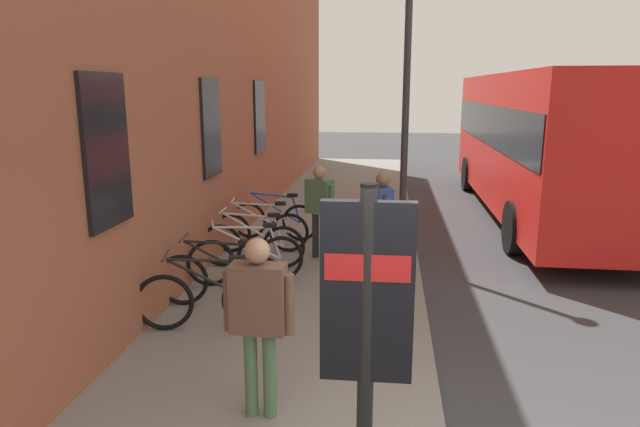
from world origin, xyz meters
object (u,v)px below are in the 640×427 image
(bicycle_beside_lamp, at_px, (275,220))
(street_lamp, at_px, (406,89))
(bicycle_under_window, at_px, (253,245))
(bicycle_nearest_sign, at_px, (247,259))
(pedestrian_by_facade, at_px, (319,202))
(pedestrian_near_bus, at_px, (382,213))
(bicycle_by_door, at_px, (261,231))
(pedestrian_crossing_street, at_px, (259,310))
(transit_info_sign, at_px, (367,317))
(city_bus, at_px, (541,137))
(bicycle_mid_rack, at_px, (221,278))
(bicycle_leaning_wall, at_px, (208,299))

(bicycle_beside_lamp, height_order, street_lamp, street_lamp)
(bicycle_under_window, bearing_deg, bicycle_nearest_sign, -172.86)
(pedestrian_by_facade, xyz_separation_m, street_lamp, (0.32, -1.43, 1.90))
(bicycle_under_window, bearing_deg, pedestrian_near_bus, -95.41)
(bicycle_under_window, bearing_deg, bicycle_beside_lamp, -0.30)
(bicycle_by_door, xyz_separation_m, bicycle_beside_lamp, (0.89, -0.08, 0.00))
(bicycle_beside_lamp, distance_m, pedestrian_crossing_street, 6.14)
(transit_info_sign, height_order, pedestrian_by_facade, transit_info_sign)
(bicycle_beside_lamp, bearing_deg, street_lamp, -107.84)
(pedestrian_by_facade, bearing_deg, bicycle_by_door, 78.39)
(bicycle_by_door, distance_m, bicycle_beside_lamp, 0.89)
(city_bus, bearing_deg, bicycle_mid_rack, 139.50)
(bicycle_nearest_sign, bearing_deg, city_bus, -43.88)
(bicycle_leaning_wall, height_order, bicycle_beside_lamp, same)
(bicycle_by_door, bearing_deg, bicycle_under_window, -175.43)
(pedestrian_by_facade, bearing_deg, street_lamp, -77.26)
(bicycle_under_window, relative_size, pedestrian_near_bus, 1.06)
(bicycle_nearest_sign, distance_m, bicycle_under_window, 0.80)
(street_lamp, bearing_deg, bicycle_mid_rack, 137.02)
(bicycle_mid_rack, xyz_separation_m, transit_info_sign, (-3.93, -2.12, 1.21))
(bicycle_mid_rack, bearing_deg, bicycle_nearest_sign, -8.18)
(bicycle_leaning_wall, bearing_deg, street_lamp, -35.08)
(pedestrian_crossing_street, relative_size, pedestrian_by_facade, 1.03)
(bicycle_leaning_wall, height_order, pedestrian_near_bus, pedestrian_near_bus)
(bicycle_nearest_sign, relative_size, bicycle_beside_lamp, 0.96)
(bicycle_mid_rack, distance_m, bicycle_under_window, 1.69)
(transit_info_sign, relative_size, city_bus, 0.23)
(bicycle_beside_lamp, bearing_deg, pedestrian_crossing_street, -169.69)
(bicycle_by_door, distance_m, transit_info_sign, 6.97)
(bicycle_nearest_sign, bearing_deg, street_lamp, -53.00)
(bicycle_nearest_sign, height_order, bicycle_beside_lamp, same)
(bicycle_by_door, bearing_deg, pedestrian_crossing_street, -167.10)
(bicycle_by_door, distance_m, pedestrian_crossing_street, 5.29)
(pedestrian_near_bus, bearing_deg, pedestrian_by_facade, 51.63)
(bicycle_leaning_wall, xyz_separation_m, bicycle_under_window, (2.46, 0.04, 0.00))
(bicycle_under_window, xyz_separation_m, pedestrian_crossing_street, (-4.23, -1.10, 0.63))
(bicycle_nearest_sign, distance_m, transit_info_sign, 5.36)
(city_bus, bearing_deg, pedestrian_near_bus, 145.50)
(bicycle_mid_rack, relative_size, bicycle_by_door, 1.00)
(bicycle_by_door, xyz_separation_m, pedestrian_crossing_street, (-5.12, -1.17, 0.63))
(bicycle_mid_rack, relative_size, bicycle_beside_lamp, 1.00)
(bicycle_under_window, relative_size, pedestrian_crossing_street, 1.06)
(bicycle_mid_rack, distance_m, bicycle_nearest_sign, 0.90)
(bicycle_leaning_wall, bearing_deg, bicycle_beside_lamp, 0.45)
(city_bus, distance_m, pedestrian_near_bus, 6.47)
(city_bus, bearing_deg, pedestrian_by_facade, 133.12)
(bicycle_beside_lamp, height_order, transit_info_sign, transit_info_sign)
(bicycle_under_window, height_order, street_lamp, street_lamp)
(bicycle_mid_rack, xyz_separation_m, bicycle_nearest_sign, (0.89, -0.13, 0.00))
(bicycle_nearest_sign, distance_m, street_lamp, 3.88)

